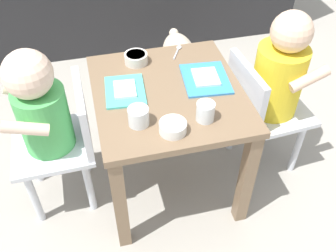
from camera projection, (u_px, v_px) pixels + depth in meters
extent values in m
plane|color=#9E998E|center=(168.00, 179.00, 1.63)|extent=(7.00, 7.00, 0.00)
cube|color=#7A6047|center=(168.00, 94.00, 1.32)|extent=(0.51, 0.55, 0.03)
cube|color=#7A6047|center=(120.00, 205.00, 1.27)|extent=(0.04, 0.04, 0.45)
cube|color=#7A6047|center=(246.00, 179.00, 1.35)|extent=(0.04, 0.04, 0.45)
cube|color=#7A6047|center=(103.00, 110.00, 1.61)|extent=(0.04, 0.04, 0.45)
cube|color=#7A6047|center=(204.00, 94.00, 1.69)|extent=(0.04, 0.04, 0.45)
cube|color=silver|center=(52.00, 145.00, 1.38)|extent=(0.29, 0.29, 0.02)
cube|color=silver|center=(83.00, 114.00, 1.33)|extent=(0.03, 0.27, 0.22)
cylinder|color=#4CB259|center=(45.00, 119.00, 1.30)|extent=(0.17, 0.17, 0.23)
sphere|color=beige|center=(28.00, 74.00, 1.17)|extent=(0.16, 0.16, 0.16)
cylinder|color=silver|center=(33.00, 157.00, 1.54)|extent=(0.03, 0.03, 0.28)
cylinder|color=silver|center=(34.00, 197.00, 1.40)|extent=(0.03, 0.03, 0.28)
cylinder|color=silver|center=(83.00, 148.00, 1.57)|extent=(0.03, 0.03, 0.28)
cylinder|color=silver|center=(89.00, 186.00, 1.43)|extent=(0.03, 0.03, 0.28)
cylinder|color=beige|center=(25.00, 91.00, 1.32)|extent=(0.15, 0.04, 0.09)
cylinder|color=beige|center=(25.00, 128.00, 1.18)|extent=(0.15, 0.04, 0.09)
cube|color=silver|center=(270.00, 110.00, 1.52)|extent=(0.30, 0.30, 0.02)
cube|color=silver|center=(245.00, 92.00, 1.41)|extent=(0.04, 0.27, 0.22)
cylinder|color=yellow|center=(277.00, 80.00, 1.42)|extent=(0.19, 0.19, 0.27)
sphere|color=beige|center=(292.00, 32.00, 1.29)|extent=(0.14, 0.14, 0.14)
cylinder|color=silver|center=(297.00, 147.00, 1.58)|extent=(0.03, 0.03, 0.28)
cylinder|color=silver|center=(273.00, 116.00, 1.72)|extent=(0.03, 0.03, 0.28)
cylinder|color=silver|center=(254.00, 158.00, 1.53)|extent=(0.03, 0.03, 0.28)
cylinder|color=silver|center=(232.00, 125.00, 1.67)|extent=(0.03, 0.03, 0.28)
cylinder|color=beige|center=(309.00, 79.00, 1.32)|extent=(0.15, 0.05, 0.09)
cylinder|color=beige|center=(279.00, 48.00, 1.46)|extent=(0.15, 0.05, 0.09)
ellipsoid|color=beige|center=(180.00, 57.00, 1.94)|extent=(0.20, 0.39, 0.18)
sphere|color=beige|center=(188.00, 74.00, 1.76)|extent=(0.12, 0.12, 0.12)
sphere|color=black|center=(190.00, 81.00, 1.73)|extent=(0.06, 0.06, 0.06)
torus|color=green|center=(187.00, 72.00, 1.80)|extent=(0.11, 0.04, 0.10)
sphere|color=beige|center=(174.00, 33.00, 2.05)|extent=(0.05, 0.05, 0.05)
cylinder|color=beige|center=(173.00, 92.00, 1.96)|extent=(0.04, 0.04, 0.12)
cylinder|color=beige|center=(193.00, 90.00, 1.97)|extent=(0.04, 0.04, 0.12)
cylinder|color=beige|center=(167.00, 69.00, 2.11)|extent=(0.04, 0.04, 0.12)
cylinder|color=beige|center=(185.00, 67.00, 2.12)|extent=(0.04, 0.04, 0.12)
cube|color=#4CC6BC|center=(125.00, 91.00, 1.30)|extent=(0.15, 0.18, 0.01)
cube|color=white|center=(125.00, 89.00, 1.29)|extent=(0.08, 0.10, 0.01)
cube|color=#388CD8|center=(206.00, 79.00, 1.35)|extent=(0.17, 0.20, 0.01)
cube|color=white|center=(206.00, 77.00, 1.34)|extent=(0.10, 0.11, 0.01)
cylinder|color=white|center=(205.00, 112.00, 1.18)|extent=(0.06, 0.06, 0.06)
cylinder|color=silver|center=(205.00, 116.00, 1.19)|extent=(0.05, 0.05, 0.03)
cylinder|color=white|center=(139.00, 116.00, 1.17)|extent=(0.07, 0.07, 0.06)
cylinder|color=silver|center=(139.00, 120.00, 1.18)|extent=(0.06, 0.06, 0.03)
cylinder|color=white|center=(173.00, 127.00, 1.15)|extent=(0.08, 0.08, 0.03)
cylinder|color=#4C8C33|center=(173.00, 124.00, 1.14)|extent=(0.07, 0.07, 0.01)
cylinder|color=silver|center=(136.00, 58.00, 1.42)|extent=(0.09, 0.09, 0.04)
cylinder|color=#D84C33|center=(136.00, 55.00, 1.40)|extent=(0.07, 0.07, 0.01)
cylinder|color=silver|center=(176.00, 54.00, 1.47)|extent=(0.04, 0.07, 0.01)
ellipsoid|color=silver|center=(179.00, 47.00, 1.50)|extent=(0.03, 0.03, 0.01)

